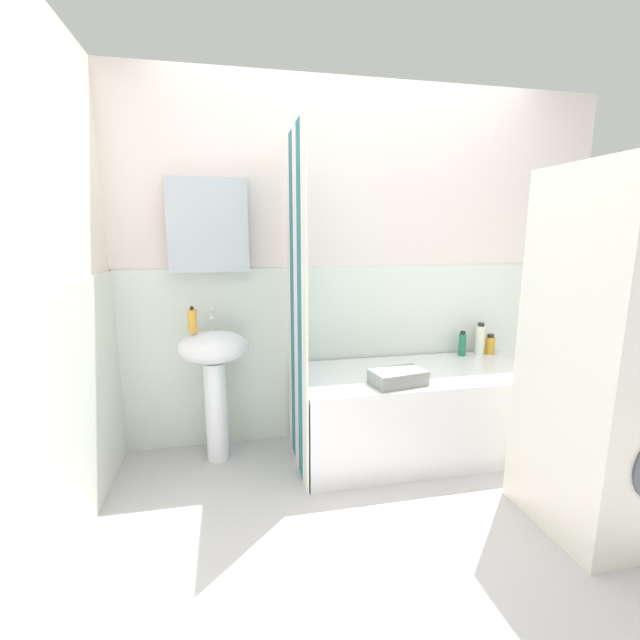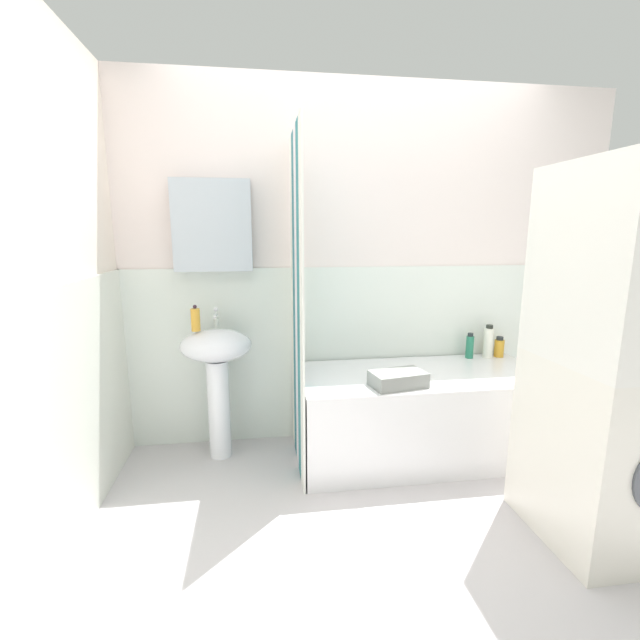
{
  "view_description": "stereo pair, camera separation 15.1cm",
  "coord_description": "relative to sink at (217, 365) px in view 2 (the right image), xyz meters",
  "views": [
    {
      "loc": [
        -0.83,
        -1.62,
        1.42
      ],
      "look_at": [
        -0.32,
        0.8,
        0.93
      ],
      "focal_mm": 24.35,
      "sensor_mm": 36.0,
      "label": 1
    },
    {
      "loc": [
        -0.68,
        -1.65,
        1.42
      ],
      "look_at": [
        -0.32,
        0.8,
        0.93
      ],
      "focal_mm": 24.35,
      "sensor_mm": 36.0,
      "label": 2
    }
  ],
  "objects": [
    {
      "name": "soap_dispenser",
      "position": [
        -0.11,
        -0.02,
        0.3
      ],
      "size": [
        0.05,
        0.05,
        0.16
      ],
      "color": "gold",
      "rests_on": "sink"
    },
    {
      "name": "sink",
      "position": [
        0.0,
        0.0,
        0.0
      ],
      "size": [
        0.44,
        0.34,
        0.84
      ],
      "color": "white",
      "rests_on": "ground_plane"
    },
    {
      "name": "ground_plane",
      "position": [
        0.94,
        -1.03,
        -0.64
      ],
      "size": [
        4.8,
        5.6,
        0.04
      ],
      "primitive_type": "cube",
      "color": "silver"
    },
    {
      "name": "shampoo_bottle",
      "position": [
        1.97,
        0.11,
        0.01
      ],
      "size": [
        0.07,
        0.07,
        0.15
      ],
      "color": "gold",
      "rests_on": "bathtub"
    },
    {
      "name": "wall_left_tiled",
      "position": [
        -0.63,
        -0.69,
        0.5
      ],
      "size": [
        0.07,
        1.81,
        2.4
      ],
      "color": "white",
      "rests_on": "ground_plane"
    },
    {
      "name": "wall_back_tiled",
      "position": [
        0.88,
        0.23,
        0.52
      ],
      "size": [
        3.6,
        0.18,
        2.4
      ],
      "color": "silver",
      "rests_on": "ground_plane"
    },
    {
      "name": "faucet",
      "position": [
        -0.0,
        0.08,
        0.28
      ],
      "size": [
        0.03,
        0.12,
        0.12
      ],
      "color": "silver",
      "rests_on": "sink"
    },
    {
      "name": "shower_curtain",
      "position": [
        0.49,
        -0.16,
        0.38
      ],
      "size": [
        0.01,
        0.71,
        2.0
      ],
      "color": "white",
      "rests_on": "ground_plane"
    },
    {
      "name": "washer_dryer_stack",
      "position": [
        1.85,
        -1.02,
        0.24
      ],
      "size": [
        0.59,
        0.63,
        1.72
      ],
      "color": "white",
      "rests_on": "ground_plane"
    },
    {
      "name": "lotion_bottle",
      "position": [
        1.88,
        0.1,
        0.05
      ],
      "size": [
        0.07,
        0.07,
        0.24
      ],
      "color": "white",
      "rests_on": "bathtub"
    },
    {
      "name": "bathtub",
      "position": [
        1.29,
        -0.16,
        -0.34
      ],
      "size": [
        1.56,
        0.71,
        0.55
      ],
      "primitive_type": "cube",
      "color": "white",
      "rests_on": "ground_plane"
    },
    {
      "name": "towel_folded",
      "position": [
        1.05,
        -0.38,
        -0.02
      ],
      "size": [
        0.34,
        0.24,
        0.09
      ],
      "primitive_type": "cube",
      "rotation": [
        0.0,
        0.0,
        0.18
      ],
      "color": "gray",
      "rests_on": "bathtub"
    },
    {
      "name": "conditioner_bottle",
      "position": [
        1.74,
        0.11,
        0.02
      ],
      "size": [
        0.05,
        0.05,
        0.18
      ],
      "color": "#277A5A",
      "rests_on": "bathtub"
    }
  ]
}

